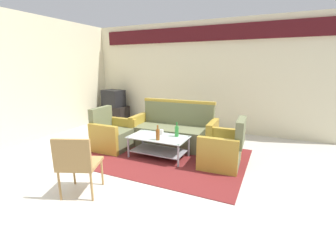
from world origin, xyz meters
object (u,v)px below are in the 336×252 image
object	(u,v)px
bottle_brown	(158,134)
tv_stand	(114,115)
cup	(161,132)
wicker_chair	(77,161)
couch	(174,132)
bottle_green	(177,131)
television	(114,98)
armchair_left	(113,135)
coffee_table	(159,144)
armchair_right	(223,150)

from	to	relation	value
bottle_brown	tv_stand	bearing A→B (deg)	141.20
cup	wicker_chair	bearing A→B (deg)	-100.74
couch	tv_stand	xyz separation A→B (m)	(-2.46, 1.13, -0.06)
bottle_green	cup	world-z (taller)	bottle_green
cup	television	xyz separation A→B (m)	(-2.45, 1.73, 0.30)
armchair_left	coffee_table	bearing A→B (deg)	88.04
armchair_left	tv_stand	size ratio (longest dim) A/B	1.06
coffee_table	television	distance (m)	3.12
armchair_right	bottle_brown	world-z (taller)	armchair_right
armchair_right	cup	xyz separation A→B (m)	(-1.18, 0.00, 0.17)
coffee_table	bottle_green	size ratio (longest dim) A/B	4.04
bottle_brown	tv_stand	world-z (taller)	bottle_brown
tv_stand	wicker_chair	size ratio (longest dim) A/B	0.95
bottle_brown	wicker_chair	world-z (taller)	wicker_chair
armchair_left	bottle_green	size ratio (longest dim) A/B	3.12
couch	armchair_right	bearing A→B (deg)	150.39
bottle_green	television	xyz separation A→B (m)	(-2.76, 1.70, 0.25)
armchair_right	tv_stand	distance (m)	4.03
coffee_table	bottle_green	distance (m)	0.42
television	wicker_chair	distance (m)	4.11
bottle_brown	television	world-z (taller)	television
armchair_right	coffee_table	bearing A→B (deg)	93.08
bottle_green	coffee_table	bearing A→B (deg)	-151.89
wicker_chair	bottle_green	bearing A→B (deg)	48.14
bottle_brown	bottle_green	xyz separation A→B (m)	(0.22, 0.34, 0.00)
coffee_table	couch	bearing A→B (deg)	90.01
bottle_green	wicker_chair	xyz separation A→B (m)	(-0.64, -1.81, -0.02)
bottle_brown	wicker_chair	bearing A→B (deg)	-105.87
tv_stand	couch	bearing A→B (deg)	-24.62
tv_stand	television	bearing A→B (deg)	79.73
bottle_green	tv_stand	size ratio (longest dim) A/B	0.34
couch	television	world-z (taller)	television
bottle_brown	wicker_chair	xyz separation A→B (m)	(-0.42, -1.47, -0.02)
bottle_brown	cup	xyz separation A→B (m)	(-0.08, 0.31, -0.05)
wicker_chair	television	bearing A→B (deg)	98.71
coffee_table	wicker_chair	size ratio (longest dim) A/B	1.31
tv_stand	wicker_chair	bearing A→B (deg)	-58.92
bottle_green	tv_stand	world-z (taller)	bottle_green
armchair_right	bottle_green	world-z (taller)	armchair_right
tv_stand	wicker_chair	xyz separation A→B (m)	(2.11, -3.51, 0.23)
armchair_left	bottle_brown	bearing A→B (deg)	79.56
coffee_table	bottle_brown	bearing A→B (deg)	-66.47
bottle_brown	tv_stand	size ratio (longest dim) A/B	0.34
armchair_left	wicker_chair	xyz separation A→B (m)	(0.76, -1.68, 0.21)
armchair_left	couch	bearing A→B (deg)	122.24
couch	tv_stand	distance (m)	2.70
coffee_table	armchair_right	bearing A→B (deg)	6.17
coffee_table	bottle_green	xyz separation A→B (m)	(0.30, 0.16, 0.24)
armchair_right	cup	world-z (taller)	armchair_right
armchair_right	bottle_green	bearing A→B (deg)	84.74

